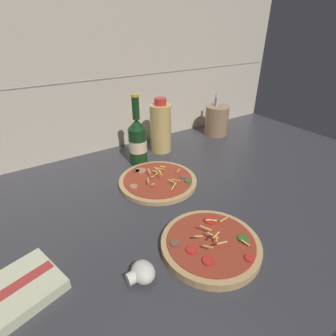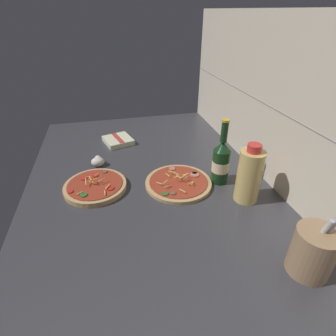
{
  "view_description": "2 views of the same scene",
  "coord_description": "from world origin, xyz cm",
  "px_view_note": "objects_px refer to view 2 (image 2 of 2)",
  "views": [
    {
      "loc": [
        -40.96,
        -50.57,
        48.11
      ],
      "look_at": [
        -3.33,
        7.01,
        9.69
      ],
      "focal_mm": 28.0,
      "sensor_mm": 36.0,
      "label": 1
    },
    {
      "loc": [
        74.44,
        -11.54,
        59.51
      ],
      "look_at": [
        -8.61,
        8.32,
        7.75
      ],
      "focal_mm": 28.0,
      "sensor_mm": 36.0,
      "label": 2
    }
  ],
  "objects_px": {
    "pizza_near": "(95,186)",
    "utensil_crock": "(313,252)",
    "oil_bottle": "(249,175)",
    "beer_bottle": "(221,161)",
    "mushroom_left": "(98,161)",
    "dish_towel": "(118,140)",
    "pizza_far": "(178,183)"
  },
  "relations": [
    {
      "from": "pizza_near",
      "to": "pizza_far",
      "type": "height_order",
      "value": "pizza_near"
    },
    {
      "from": "pizza_far",
      "to": "beer_bottle",
      "type": "bearing_deg",
      "value": 85.01
    },
    {
      "from": "pizza_far",
      "to": "mushroom_left",
      "type": "relative_size",
      "value": 4.31
    },
    {
      "from": "mushroom_left",
      "to": "dish_towel",
      "type": "height_order",
      "value": "mushroom_left"
    },
    {
      "from": "oil_bottle",
      "to": "dish_towel",
      "type": "xyz_separation_m",
      "value": [
        -0.56,
        -0.4,
        -0.09
      ]
    },
    {
      "from": "pizza_near",
      "to": "mushroom_left",
      "type": "distance_m",
      "value": 0.17
    },
    {
      "from": "oil_bottle",
      "to": "mushroom_left",
      "type": "xyz_separation_m",
      "value": [
        -0.36,
        -0.5,
        -0.08
      ]
    },
    {
      "from": "pizza_near",
      "to": "pizza_far",
      "type": "relative_size",
      "value": 0.91
    },
    {
      "from": "pizza_near",
      "to": "dish_towel",
      "type": "distance_m",
      "value": 0.39
    },
    {
      "from": "pizza_far",
      "to": "mushroom_left",
      "type": "height_order",
      "value": "pizza_far"
    },
    {
      "from": "pizza_near",
      "to": "mushroom_left",
      "type": "bearing_deg",
      "value": 176.12
    },
    {
      "from": "utensil_crock",
      "to": "pizza_near",
      "type": "bearing_deg",
      "value": -133.07
    },
    {
      "from": "pizza_near",
      "to": "beer_bottle",
      "type": "height_order",
      "value": "beer_bottle"
    },
    {
      "from": "utensil_crock",
      "to": "dish_towel",
      "type": "xyz_separation_m",
      "value": [
        -0.87,
        -0.41,
        -0.05
      ]
    },
    {
      "from": "utensil_crock",
      "to": "mushroom_left",
      "type": "bearing_deg",
      "value": -142.25
    },
    {
      "from": "oil_bottle",
      "to": "pizza_far",
      "type": "bearing_deg",
      "value": -124.18
    },
    {
      "from": "pizza_near",
      "to": "oil_bottle",
      "type": "bearing_deg",
      "value": 70.25
    },
    {
      "from": "pizza_near",
      "to": "mushroom_left",
      "type": "height_order",
      "value": "pizza_near"
    },
    {
      "from": "beer_bottle",
      "to": "dish_towel",
      "type": "xyz_separation_m",
      "value": [
        -0.44,
        -0.35,
        -0.08
      ]
    },
    {
      "from": "mushroom_left",
      "to": "utensil_crock",
      "type": "height_order",
      "value": "utensil_crock"
    },
    {
      "from": "pizza_far",
      "to": "utensil_crock",
      "type": "bearing_deg",
      "value": 25.94
    },
    {
      "from": "oil_bottle",
      "to": "utensil_crock",
      "type": "distance_m",
      "value": 0.31
    },
    {
      "from": "oil_bottle",
      "to": "utensil_crock",
      "type": "height_order",
      "value": "oil_bottle"
    },
    {
      "from": "dish_towel",
      "to": "beer_bottle",
      "type": "bearing_deg",
      "value": 38.96
    },
    {
      "from": "mushroom_left",
      "to": "pizza_near",
      "type": "bearing_deg",
      "value": -3.88
    },
    {
      "from": "mushroom_left",
      "to": "utensil_crock",
      "type": "distance_m",
      "value": 0.84
    },
    {
      "from": "pizza_far",
      "to": "oil_bottle",
      "type": "distance_m",
      "value": 0.26
    },
    {
      "from": "pizza_near",
      "to": "utensil_crock",
      "type": "distance_m",
      "value": 0.72
    },
    {
      "from": "dish_towel",
      "to": "oil_bottle",
      "type": "bearing_deg",
      "value": 35.41
    },
    {
      "from": "pizza_far",
      "to": "oil_bottle",
      "type": "xyz_separation_m",
      "value": [
        0.14,
        0.2,
        0.09
      ]
    },
    {
      "from": "beer_bottle",
      "to": "utensil_crock",
      "type": "height_order",
      "value": "beer_bottle"
    },
    {
      "from": "dish_towel",
      "to": "pizza_far",
      "type": "bearing_deg",
      "value": 24.75
    }
  ]
}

